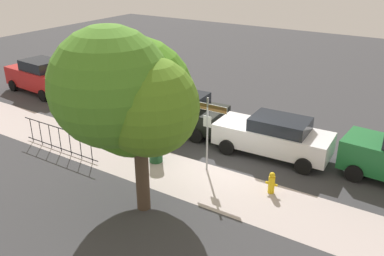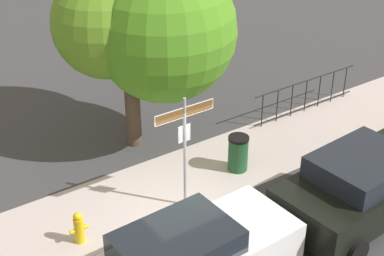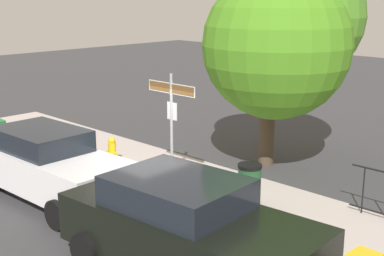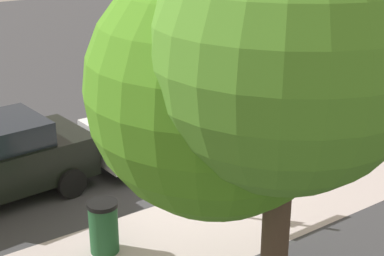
# 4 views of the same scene
# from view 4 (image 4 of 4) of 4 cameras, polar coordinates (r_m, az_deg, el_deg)

# --- Properties ---
(ground_plane) EXTENTS (60.00, 60.00, 0.00)m
(ground_plane) POSITION_cam_4_polar(r_m,az_deg,el_deg) (12.53, -0.74, -6.75)
(ground_plane) COLOR #38383A
(sidewalk_strip) EXTENTS (24.00, 2.60, 0.00)m
(sidewalk_strip) POSITION_cam_4_polar(r_m,az_deg,el_deg) (10.66, -5.73, -12.23)
(sidewalk_strip) COLOR #B5A7A3
(sidewalk_strip) RESTS_ON ground_plane
(street_sign) EXTENTS (1.55, 0.07, 2.86)m
(street_sign) POSITION_cam_4_polar(r_m,az_deg,el_deg) (11.23, -1.16, 1.05)
(street_sign) COLOR #9EA0A5
(street_sign) RESTS_ON ground_plane
(shade_tree) EXTENTS (4.50, 4.77, 5.82)m
(shade_tree) POSITION_cam_4_polar(r_m,az_deg,el_deg) (7.79, 6.85, 5.20)
(shade_tree) COLOR #47382A
(shade_tree) RESTS_ON ground_plane
(car_green) EXTENTS (4.41, 2.17, 1.98)m
(car_green) POSITION_cam_4_polar(r_m,az_deg,el_deg) (17.60, 11.02, 4.57)
(car_green) COLOR #1C672F
(car_green) RESTS_ON ground_plane
(car_white) EXTENTS (4.63, 2.07, 1.65)m
(car_white) POSITION_cam_4_polar(r_m,az_deg,el_deg) (14.37, -1.27, 0.66)
(car_white) COLOR white
(car_white) RESTS_ON ground_plane
(fire_hydrant) EXTENTS (0.42, 0.22, 0.78)m
(fire_hydrant) POSITION_cam_4_polar(r_m,az_deg,el_deg) (13.27, 8.93, -3.53)
(fire_hydrant) COLOR yellow
(fire_hydrant) RESTS_ON ground_plane
(trash_bin) EXTENTS (0.55, 0.55, 0.98)m
(trash_bin) POSITION_cam_4_polar(r_m,az_deg,el_deg) (10.56, -8.70, -9.59)
(trash_bin) COLOR #1E4C28
(trash_bin) RESTS_ON ground_plane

